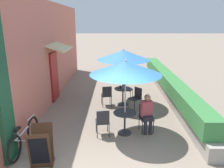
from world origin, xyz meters
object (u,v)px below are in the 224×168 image
at_px(cafe_chair_near_left, 103,121).
at_px(cafe_chair_mid_back, 126,88).
at_px(patio_umbrella_near, 126,68).
at_px(coffee_cup_mid, 120,87).
at_px(patio_table_mid, 123,93).
at_px(cafe_chair_near_right, 146,116).
at_px(menu_board, 41,147).
at_px(patio_table_near, 125,119).
at_px(seated_patron_near_right, 147,112).
at_px(cafe_chair_mid_right, 136,97).
at_px(cafe_chair_mid_left, 107,94).
at_px(bicycle_leaning, 24,137).
at_px(patio_umbrella_mid, 123,55).

xyz_separation_m(cafe_chair_near_left, cafe_chair_mid_back, (0.87, 3.34, 0.00)).
height_order(patio_umbrella_near, coffee_cup_mid, patio_umbrella_near).
bearing_deg(patio_table_mid, cafe_chair_near_right, -74.34).
relative_size(cafe_chair_near_left, menu_board, 0.88).
relative_size(patio_umbrella_near, cafe_chair_near_left, 2.69).
bearing_deg(patio_table_near, cafe_chair_mid_back, 86.38).
bearing_deg(seated_patron_near_right, cafe_chair_near_right, -90.00).
bearing_deg(cafe_chair_near_left, seated_patron_near_right, 1.69).
distance_m(cafe_chair_near_left, seated_patron_near_right, 1.40).
bearing_deg(patio_table_near, coffee_cup_mid, 91.65).
bearing_deg(patio_umbrella_near, menu_board, -142.52).
relative_size(cafe_chair_mid_right, coffee_cup_mid, 9.67).
xyz_separation_m(cafe_chair_near_left, menu_board, (-1.40, -1.40, -0.03)).
relative_size(cafe_chair_mid_left, menu_board, 0.88).
distance_m(bicycle_leaning, menu_board, 0.98).
xyz_separation_m(patio_umbrella_near, menu_board, (-2.08, -1.59, -1.61)).
relative_size(patio_table_near, cafe_chair_mid_back, 0.82).
xyz_separation_m(patio_umbrella_near, cafe_chair_near_left, (-0.67, -0.19, -1.58)).
height_order(cafe_chair_near_left, cafe_chair_near_right, same).
bearing_deg(cafe_chair_near_left, patio_umbrella_near, 6.28).
xyz_separation_m(cafe_chair_near_right, cafe_chair_mid_left, (-1.31, 2.08, 0.00)).
bearing_deg(cafe_chair_mid_right, cafe_chair_mid_left, 36.28).
height_order(patio_table_near, cafe_chair_mid_right, cafe_chair_mid_right).
distance_m(coffee_cup_mid, bicycle_leaning, 4.42).
relative_size(patio_table_near, cafe_chair_near_right, 0.82).
bearing_deg(patio_table_mid, cafe_chair_mid_right, -43.67).
bearing_deg(bicycle_leaning, seated_patron_near_right, 18.86).
xyz_separation_m(seated_patron_near_right, cafe_chair_mid_back, (-0.49, 3.07, -0.17)).
distance_m(seated_patron_near_right, coffee_cup_mid, 2.61).
bearing_deg(cafe_chair_near_left, menu_board, -144.38).
xyz_separation_m(cafe_chair_mid_right, menu_board, (-2.62, -3.58, -0.03)).
bearing_deg(patio_umbrella_near, seated_patron_near_right, 6.47).
height_order(cafe_chair_near_left, cafe_chair_mid_right, same).
relative_size(patio_table_near, cafe_chair_mid_right, 0.82).
distance_m(patio_table_mid, cafe_chair_mid_back, 0.70).
bearing_deg(seated_patron_near_right, coffee_cup_mid, -82.31).
relative_size(cafe_chair_near_left, cafe_chair_mid_left, 1.00).
bearing_deg(patio_umbrella_near, bicycle_leaning, -161.74).
xyz_separation_m(cafe_chair_near_right, patio_umbrella_mid, (-0.64, 2.28, 1.58)).
bearing_deg(patio_table_near, patio_umbrella_near, 90.00).
height_order(seated_patron_near_right, bicycle_leaning, seated_patron_near_right).
xyz_separation_m(patio_table_mid, cafe_chair_mid_back, (0.17, 0.68, 0.03)).
distance_m(patio_table_near, seated_patron_near_right, 0.72).
distance_m(coffee_cup_mid, menu_board, 4.63).
xyz_separation_m(cafe_chair_mid_right, cafe_chair_mid_back, (-0.34, 1.16, 0.00)).
bearing_deg(menu_board, seated_patron_near_right, 24.01).
distance_m(cafe_chair_mid_left, menu_board, 4.13).
height_order(cafe_chair_near_right, cafe_chair_mid_right, same).
bearing_deg(patio_table_near, bicycle_leaning, -161.74).
relative_size(cafe_chair_mid_left, coffee_cup_mid, 9.67).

